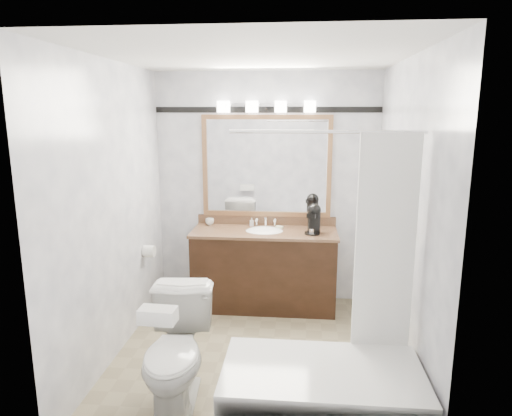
{
  "coord_description": "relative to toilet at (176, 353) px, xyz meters",
  "views": [
    {
      "loc": [
        0.35,
        -3.62,
        2.08
      ],
      "look_at": [
        -0.02,
        0.35,
        1.24
      ],
      "focal_mm": 32.0,
      "sensor_mm": 36.0,
      "label": 1
    }
  ],
  "objects": [
    {
      "name": "vanity_light_bar",
      "position": [
        0.48,
        1.98,
        1.72
      ],
      "size": [
        1.02,
        0.14,
        0.12
      ],
      "color": "silver",
      "rests_on": "room"
    },
    {
      "name": "vanity",
      "position": [
        0.48,
        1.77,
        0.03
      ],
      "size": [
        1.53,
        0.58,
        0.97
      ],
      "color": "black",
      "rests_on": "ground"
    },
    {
      "name": "cup_left",
      "position": [
        -0.14,
        1.97,
        0.47
      ],
      "size": [
        0.12,
        0.12,
        0.07
      ],
      "primitive_type": "imported",
      "rotation": [
        0.0,
        0.0,
        -0.34
      ],
      "color": "white",
      "rests_on": "vanity"
    },
    {
      "name": "tissue_box",
      "position": [
        0.0,
        -0.36,
        0.46
      ],
      "size": [
        0.23,
        0.13,
        0.09
      ],
      "primitive_type": "cube",
      "rotation": [
        0.0,
        0.0,
        -0.05
      ],
      "color": "white",
      "rests_on": "toilet"
    },
    {
      "name": "soap_bottle_a",
      "position": [
        0.33,
        1.96,
        0.48
      ],
      "size": [
        0.05,
        0.05,
        0.09
      ],
      "primitive_type": "imported",
      "rotation": [
        0.0,
        0.0,
        0.18
      ],
      "color": "white",
      "rests_on": "vanity"
    },
    {
      "name": "room",
      "position": [
        0.48,
        0.76,
        0.84
      ],
      "size": [
        2.42,
        2.62,
        2.52
      ],
      "color": "gray",
      "rests_on": "ground"
    },
    {
      "name": "bathtub",
      "position": [
        1.04,
        -0.14,
        -0.13
      ],
      "size": [
        1.3,
        0.75,
        1.96
      ],
      "color": "white",
      "rests_on": "ground"
    },
    {
      "name": "toilet",
      "position": [
        0.0,
        0.0,
        0.0
      ],
      "size": [
        0.52,
        0.84,
        0.82
      ],
      "primitive_type": "imported",
      "rotation": [
        0.0,
        0.0,
        0.08
      ],
      "color": "white",
      "rests_on": "ground"
    },
    {
      "name": "soap_bar",
      "position": [
        0.64,
        1.89,
        0.45
      ],
      "size": [
        0.09,
        0.07,
        0.02
      ],
      "primitive_type": "cube",
      "rotation": [
        0.0,
        0.0,
        -0.39
      ],
      "color": "beige",
      "rests_on": "vanity"
    },
    {
      "name": "mirror",
      "position": [
        0.48,
        2.04,
        1.09
      ],
      "size": [
        1.4,
        0.04,
        1.1
      ],
      "color": "#9B6C46",
      "rests_on": "room"
    },
    {
      "name": "coffee_maker",
      "position": [
        1.0,
        1.73,
        0.6
      ],
      "size": [
        0.17,
        0.2,
        0.31
      ],
      "rotation": [
        0.0,
        0.0,
        -0.34
      ],
      "color": "black",
      "rests_on": "vanity"
    },
    {
      "name": "tp_roll",
      "position": [
        -0.66,
        1.42,
        0.29
      ],
      "size": [
        0.11,
        0.12,
        0.12
      ],
      "primitive_type": "cylinder",
      "rotation": [
        0.0,
        1.57,
        0.0
      ],
      "color": "white",
      "rests_on": "room"
    },
    {
      "name": "accent_stripe",
      "position": [
        0.48,
        2.05,
        1.69
      ],
      "size": [
        2.4,
        0.01,
        0.06
      ],
      "primitive_type": "cube",
      "color": "black",
      "rests_on": "room"
    }
  ]
}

